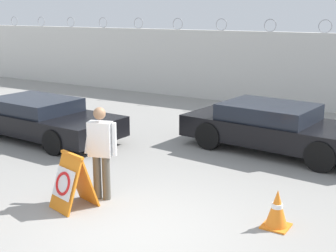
% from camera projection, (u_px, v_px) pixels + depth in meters
% --- Properties ---
extents(ground_plane, '(90.00, 90.00, 0.00)m').
position_uv_depth(ground_plane, '(136.00, 233.00, 7.48)').
color(ground_plane, gray).
extents(perimeter_wall, '(36.00, 0.30, 3.18)m').
position_uv_depth(perimeter_wall, '(322.00, 72.00, 16.34)').
color(perimeter_wall, silver).
rests_on(perimeter_wall, ground_plane).
extents(barricade_sign, '(0.77, 0.83, 1.02)m').
position_uv_depth(barricade_sign, '(71.00, 181.00, 8.34)').
color(barricade_sign, orange).
rests_on(barricade_sign, ground_plane).
extents(security_guard, '(0.69, 0.36, 1.77)m').
position_uv_depth(security_guard, '(101.00, 149.00, 8.63)').
color(security_guard, '#514C42').
rests_on(security_guard, ground_plane).
extents(traffic_cone_near, '(0.43, 0.43, 0.65)m').
position_uv_depth(traffic_cone_near, '(277.00, 209.00, 7.62)').
color(traffic_cone_near, orange).
rests_on(traffic_cone_near, ground_plane).
extents(parked_car_front_coupe, '(4.85, 2.13, 1.11)m').
position_uv_depth(parked_car_front_coupe, '(40.00, 118.00, 12.95)').
color(parked_car_front_coupe, black).
rests_on(parked_car_front_coupe, ground_plane).
extents(parked_car_rear_sedan, '(4.81, 2.30, 1.19)m').
position_uv_depth(parked_car_rear_sedan, '(275.00, 127.00, 11.76)').
color(parked_car_rear_sedan, black).
rests_on(parked_car_rear_sedan, ground_plane).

